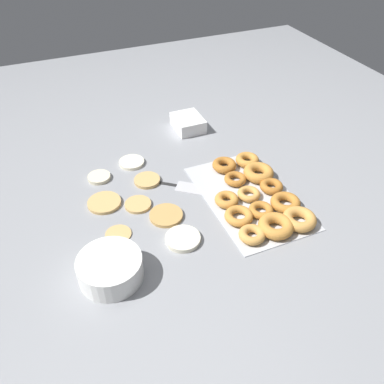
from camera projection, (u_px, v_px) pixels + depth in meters
name	position (u px, v px, depth m)	size (l,w,h in m)	color
ground_plane	(167.00, 195.00, 1.48)	(3.00, 3.00, 0.00)	gray
pancake_0	(147.00, 180.00, 1.54)	(0.10, 0.10, 0.01)	tan
pancake_1	(166.00, 215.00, 1.39)	(0.12, 0.12, 0.01)	tan
pancake_2	(138.00, 204.00, 1.44)	(0.09, 0.09, 0.01)	tan
pancake_3	(99.00, 177.00, 1.56)	(0.09, 0.09, 0.01)	beige
pancake_4	(104.00, 203.00, 1.44)	(0.12, 0.12, 0.01)	tan
pancake_5	(183.00, 239.00, 1.30)	(0.11, 0.11, 0.02)	silver
pancake_6	(118.00, 234.00, 1.33)	(0.09, 0.09, 0.01)	tan
pancake_7	(132.00, 162.00, 1.63)	(0.10, 0.10, 0.01)	silver
donut_tray	(258.00, 197.00, 1.45)	(0.50, 0.30, 0.04)	silver
batter_bowl	(110.00, 268.00, 1.17)	(0.19, 0.19, 0.07)	white
container_stack	(188.00, 123.00, 1.83)	(0.15, 0.12, 0.06)	white
spatula	(184.00, 187.00, 1.52)	(0.19, 0.24, 0.01)	black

